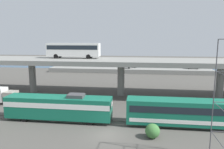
{
  "coord_description": "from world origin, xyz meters",
  "views": [
    {
      "loc": [
        4.1,
        -25.98,
        12.25
      ],
      "look_at": [
        -1.82,
        18.88,
        4.74
      ],
      "focal_mm": 34.65,
      "sensor_mm": 36.0,
      "label": 1
    }
  ],
  "objects_px": {
    "train_locomotive": "(54,106)",
    "train_coach_lead": "(204,113)",
    "transit_bus_on_overpass": "(73,49)",
    "parked_car_1": "(125,66)",
    "parked_car_2": "(193,67)",
    "parked_car_5": "(68,64)",
    "parked_car_0": "(101,64)",
    "parked_car_3": "(131,65)",
    "parked_car_6": "(145,65)",
    "parked_car_4": "(165,65)"
  },
  "relations": [
    {
      "from": "parked_car_0",
      "to": "train_coach_lead",
      "type": "bearing_deg",
      "value": -65.32
    },
    {
      "from": "train_coach_lead",
      "to": "parked_car_2",
      "type": "xyz_separation_m",
      "value": [
        9.8,
        50.01,
        0.17
      ]
    },
    {
      "from": "parked_car_5",
      "to": "parked_car_3",
      "type": "bearing_deg",
      "value": 173.15
    },
    {
      "from": "train_coach_lead",
      "to": "parked_car_0",
      "type": "height_order",
      "value": "train_coach_lead"
    },
    {
      "from": "parked_car_6",
      "to": "parked_car_4",
      "type": "bearing_deg",
      "value": -9.43
    },
    {
      "from": "parked_car_3",
      "to": "parked_car_5",
      "type": "distance_m",
      "value": 25.61
    },
    {
      "from": "parked_car_2",
      "to": "parked_car_6",
      "type": "xyz_separation_m",
      "value": [
        -16.75,
        3.88,
        -0.0
      ]
    },
    {
      "from": "parked_car_2",
      "to": "parked_car_4",
      "type": "height_order",
      "value": "same"
    },
    {
      "from": "train_locomotive",
      "to": "parked_car_3",
      "type": "relative_size",
      "value": 3.67
    },
    {
      "from": "parked_car_5",
      "to": "parked_car_4",
      "type": "bearing_deg",
      "value": 178.55
    },
    {
      "from": "parked_car_2",
      "to": "parked_car_4",
      "type": "xyz_separation_m",
      "value": [
        -9.29,
        2.64,
        0.0
      ]
    },
    {
      "from": "train_locomotive",
      "to": "parked_car_5",
      "type": "distance_m",
      "value": 56.0
    },
    {
      "from": "train_locomotive",
      "to": "parked_car_4",
      "type": "xyz_separation_m",
      "value": [
        22.25,
        52.65,
        0.15
      ]
    },
    {
      "from": "train_coach_lead",
      "to": "parked_car_5",
      "type": "distance_m",
      "value": 65.64
    },
    {
      "from": "parked_car_1",
      "to": "parked_car_3",
      "type": "xyz_separation_m",
      "value": [
        1.79,
        2.31,
        0.0
      ]
    },
    {
      "from": "parked_car_1",
      "to": "parked_car_5",
      "type": "height_order",
      "value": "same"
    },
    {
      "from": "parked_car_3",
      "to": "train_coach_lead",
      "type": "bearing_deg",
      "value": -76.19
    },
    {
      "from": "parked_car_2",
      "to": "parked_car_6",
      "type": "height_order",
      "value": "same"
    },
    {
      "from": "train_coach_lead",
      "to": "parked_car_4",
      "type": "relative_size",
      "value": 4.71
    },
    {
      "from": "parked_car_2",
      "to": "parked_car_6",
      "type": "distance_m",
      "value": 17.19
    },
    {
      "from": "train_coach_lead",
      "to": "parked_car_2",
      "type": "height_order",
      "value": "train_coach_lead"
    },
    {
      "from": "parked_car_1",
      "to": "parked_car_2",
      "type": "distance_m",
      "value": 24.09
    },
    {
      "from": "transit_bus_on_overpass",
      "to": "parked_car_5",
      "type": "distance_m",
      "value": 39.49
    },
    {
      "from": "parked_car_3",
      "to": "parked_car_6",
      "type": "xyz_separation_m",
      "value": [
        5.49,
        3.32,
        0.0
      ]
    },
    {
      "from": "transit_bus_on_overpass",
      "to": "parked_car_2",
      "type": "height_order",
      "value": "transit_bus_on_overpass"
    },
    {
      "from": "parked_car_3",
      "to": "parked_car_4",
      "type": "height_order",
      "value": "same"
    },
    {
      "from": "parked_car_5",
      "to": "transit_bus_on_overpass",
      "type": "bearing_deg",
      "value": 111.1
    },
    {
      "from": "parked_car_1",
      "to": "parked_car_3",
      "type": "bearing_deg",
      "value": 52.18
    },
    {
      "from": "parked_car_6",
      "to": "parked_car_3",
      "type": "bearing_deg",
      "value": -148.79
    },
    {
      "from": "transit_bus_on_overpass",
      "to": "parked_car_5",
      "type": "bearing_deg",
      "value": 111.1
    },
    {
      "from": "train_coach_lead",
      "to": "transit_bus_on_overpass",
      "type": "distance_m",
      "value": 30.61
    },
    {
      "from": "train_coach_lead",
      "to": "parked_car_6",
      "type": "xyz_separation_m",
      "value": [
        -6.95,
        53.89,
        0.17
      ]
    },
    {
      "from": "parked_car_0",
      "to": "parked_car_3",
      "type": "xyz_separation_m",
      "value": [
        11.73,
        -2.0,
        0.0
      ]
    },
    {
      "from": "train_coach_lead",
      "to": "parked_car_2",
      "type": "relative_size",
      "value": 4.53
    },
    {
      "from": "parked_car_1",
      "to": "transit_bus_on_overpass",
      "type": "bearing_deg",
      "value": -107.46
    },
    {
      "from": "parked_car_4",
      "to": "parked_car_2",
      "type": "bearing_deg",
      "value": 164.12
    },
    {
      "from": "parked_car_0",
      "to": "parked_car_6",
      "type": "distance_m",
      "value": 17.26
    },
    {
      "from": "parked_car_6",
      "to": "transit_bus_on_overpass",
      "type": "bearing_deg",
      "value": -114.97
    },
    {
      "from": "train_locomotive",
      "to": "parked_car_1",
      "type": "height_order",
      "value": "train_locomotive"
    },
    {
      "from": "train_locomotive",
      "to": "parked_car_5",
      "type": "bearing_deg",
      "value": -73.26
    },
    {
      "from": "parked_car_3",
      "to": "parked_car_4",
      "type": "xyz_separation_m",
      "value": [
        12.95,
        2.08,
        0.0
      ]
    },
    {
      "from": "parked_car_5",
      "to": "parked_car_0",
      "type": "bearing_deg",
      "value": 175.61
    },
    {
      "from": "parked_car_1",
      "to": "parked_car_4",
      "type": "bearing_deg",
      "value": 16.59
    },
    {
      "from": "train_locomotive",
      "to": "parked_car_4",
      "type": "height_order",
      "value": "train_locomotive"
    },
    {
      "from": "train_locomotive",
      "to": "train_coach_lead",
      "type": "height_order",
      "value": "train_locomotive"
    },
    {
      "from": "transit_bus_on_overpass",
      "to": "train_coach_lead",
      "type": "bearing_deg",
      "value": -36.16
    },
    {
      "from": "parked_car_1",
      "to": "parked_car_2",
      "type": "bearing_deg",
      "value": 4.16
    },
    {
      "from": "parked_car_0",
      "to": "parked_car_2",
      "type": "xyz_separation_m",
      "value": [
        33.96,
        -2.56,
        0.0
      ]
    },
    {
      "from": "parked_car_4",
      "to": "train_locomotive",
      "type": "bearing_deg",
      "value": 67.09
    },
    {
      "from": "parked_car_2",
      "to": "parked_car_4",
      "type": "distance_m",
      "value": 9.66
    }
  ]
}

